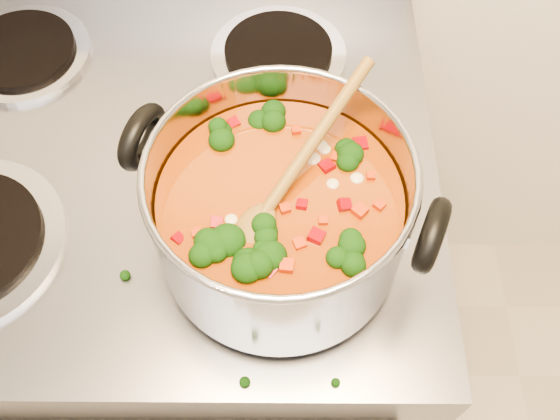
# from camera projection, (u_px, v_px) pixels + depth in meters

# --- Properties ---
(electric_range) EXTENTS (0.77, 0.69, 1.08)m
(electric_range) POSITION_uv_depth(u_px,v_px,m) (184.00, 284.00, 1.19)
(electric_range) COLOR gray
(electric_range) RESTS_ON ground
(stockpot) EXTENTS (0.33, 0.27, 0.16)m
(stockpot) POSITION_uv_depth(u_px,v_px,m) (280.00, 212.00, 0.65)
(stockpot) COLOR #A8A8B0
(stockpot) RESTS_ON electric_range
(wooden_spoon) EXTENTS (0.16, 0.21, 0.08)m
(wooden_spoon) POSITION_uv_depth(u_px,v_px,m) (284.00, 184.00, 0.62)
(wooden_spoon) COLOR brown
(wooden_spoon) RESTS_ON stockpot
(cooktop_crumbs) EXTENTS (0.24, 0.20, 0.01)m
(cooktop_crumbs) POSITION_uv_depth(u_px,v_px,m) (386.00, 279.00, 0.70)
(cooktop_crumbs) COLOR black
(cooktop_crumbs) RESTS_ON electric_range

